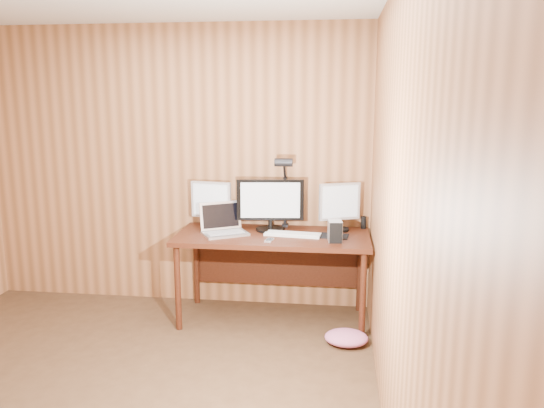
% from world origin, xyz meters
% --- Properties ---
extents(room_shell, '(4.00, 4.00, 4.00)m').
position_xyz_m(room_shell, '(0.00, 0.00, 1.25)').
color(room_shell, '#482F1B').
rests_on(room_shell, ground).
extents(desk, '(1.60, 0.70, 0.75)m').
position_xyz_m(desk, '(0.93, 1.70, 0.63)').
color(desk, '#3A170C').
rests_on(desk, floor).
extents(monitor_center, '(0.57, 0.25, 0.44)m').
position_xyz_m(monitor_center, '(0.89, 1.77, 0.98)').
color(monitor_center, black).
rests_on(monitor_center, desk).
extents(monitor_left, '(0.36, 0.17, 0.41)m').
position_xyz_m(monitor_left, '(0.37, 1.80, 0.97)').
color(monitor_left, black).
rests_on(monitor_left, desk).
extents(monitor_right, '(0.35, 0.17, 0.41)m').
position_xyz_m(monitor_right, '(1.48, 1.84, 0.97)').
color(monitor_right, black).
rests_on(monitor_right, desk).
extents(laptop, '(0.44, 0.41, 0.25)m').
position_xyz_m(laptop, '(0.51, 1.63, 0.81)').
color(laptop, silver).
rests_on(laptop, desk).
extents(keyboard, '(0.47, 0.19, 0.02)m').
position_xyz_m(keyboard, '(1.10, 1.62, 0.76)').
color(keyboard, white).
rests_on(keyboard, desk).
extents(mousepad, '(0.25, 0.21, 0.00)m').
position_xyz_m(mousepad, '(1.44, 1.64, 0.75)').
color(mousepad, black).
rests_on(mousepad, desk).
extents(mouse, '(0.10, 0.12, 0.04)m').
position_xyz_m(mouse, '(1.44, 1.64, 0.77)').
color(mouse, black).
rests_on(mouse, mousepad).
extents(hard_drive, '(0.12, 0.16, 0.17)m').
position_xyz_m(hard_drive, '(1.44, 1.49, 0.83)').
color(hard_drive, silver).
rests_on(hard_drive, desk).
extents(phone, '(0.07, 0.11, 0.01)m').
position_xyz_m(phone, '(0.93, 1.43, 0.76)').
color(phone, silver).
rests_on(phone, desk).
extents(speaker, '(0.04, 0.04, 0.11)m').
position_xyz_m(speaker, '(1.69, 1.93, 0.80)').
color(speaker, black).
rests_on(speaker, desk).
extents(desk_lamp, '(0.15, 0.22, 0.66)m').
position_xyz_m(desk_lamp, '(1.00, 1.86, 1.16)').
color(desk_lamp, black).
rests_on(desk_lamp, desk).
extents(fabric_pile, '(0.38, 0.34, 0.11)m').
position_xyz_m(fabric_pile, '(1.55, 1.23, 0.05)').
color(fabric_pile, '#CE648F').
rests_on(fabric_pile, floor).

